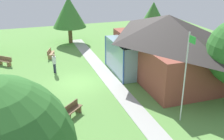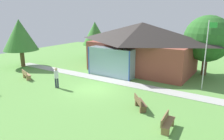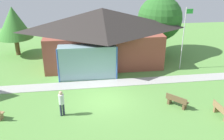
{
  "view_description": "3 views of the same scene",
  "coord_description": "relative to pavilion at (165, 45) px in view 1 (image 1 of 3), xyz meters",
  "views": [
    {
      "loc": [
        19.41,
        -3.7,
        9.0
      ],
      "look_at": [
        0.77,
        2.52,
        1.11
      ],
      "focal_mm": 42.81,
      "sensor_mm": 36.0,
      "label": 1
    },
    {
      "loc": [
        10.25,
        -13.06,
        6.01
      ],
      "look_at": [
        0.66,
        1.47,
        1.39
      ],
      "focal_mm": 33.98,
      "sensor_mm": 36.0,
      "label": 2
    },
    {
      "loc": [
        -1.4,
        -15.43,
        9.12
      ],
      "look_at": [
        0.81,
        2.27,
        1.29
      ],
      "focal_mm": 40.32,
      "sensor_mm": 36.0,
      "label": 3
    }
  ],
  "objects": [
    {
      "name": "bench_mid_right",
      "position": [
        4.27,
        -8.7,
        -2.28
      ],
      "size": [
        1.34,
        1.4,
        0.84
      ],
      "rotation": [
        0.0,
        0.0,
        5.46
      ],
      "color": "brown",
      "rests_on": "ground_plane"
    },
    {
      "name": "footpath",
      "position": [
        -0.48,
        -4.73,
        -2.67
      ],
      "size": [
        25.93,
        1.65,
        0.03
      ],
      "primitive_type": "cube",
      "rotation": [
        0.0,
        0.0,
        0.01
      ],
      "color": "#ADADA8",
      "rests_on": "ground_plane"
    },
    {
      "name": "visitor_strolling_lawn",
      "position": [
        -3.33,
        -8.83,
        -1.66
      ],
      "size": [
        0.34,
        0.34,
        1.74
      ],
      "rotation": [
        0.0,
        0.0,
        3.61
      ],
      "color": "#2D3347",
      "rests_on": "ground_plane"
    },
    {
      "name": "bench_front_left",
      "position": [
        -6.66,
        -13.08,
        -2.28
      ],
      "size": [
        1.33,
        1.41,
        0.84
      ],
      "rotation": [
        0.0,
        0.0,
        3.97
      ],
      "color": "olive",
      "rests_on": "ground_plane"
    },
    {
      "name": "bench_mid_left",
      "position": [
        -7.66,
        -8.71,
        -2.28
      ],
      "size": [
        1.56,
        0.92,
        0.84
      ],
      "rotation": [
        0.0,
        0.0,
        5.94
      ],
      "color": "#9E7A51",
      "rests_on": "ground_plane"
    },
    {
      "name": "bench_lawn_far_right",
      "position": [
        6.63,
        -10.22,
        -2.28
      ],
      "size": [
        0.58,
        1.53,
        0.84
      ],
      "rotation": [
        0.0,
        0.0,
        4.81
      ],
      "color": "olive",
      "rests_on": "ground_plane"
    },
    {
      "name": "tree_west_hedge",
      "position": [
        -12.4,
        -5.79,
        0.99
      ],
      "size": [
        3.91,
        3.91,
        5.45
      ],
      "color": "brown",
      "rests_on": "ground_plane"
    },
    {
      "name": "pavilion",
      "position": [
        0.0,
        0.0,
        0.0
      ],
      "size": [
        11.45,
        7.63,
        5.17
      ],
      "color": "brown",
      "rests_on": "ground_plane"
    },
    {
      "name": "flagpole",
      "position": [
        6.9,
        -2.5,
        0.38
      ],
      "size": [
        0.64,
        0.08,
        5.54
      ],
      "color": "silver",
      "rests_on": "ground_plane"
    },
    {
      "name": "ground_plane",
      "position": [
        -0.48,
        -7.26,
        -2.68
      ],
      "size": [
        44.0,
        44.0,
        0.0
      ],
      "primitive_type": "plane",
      "color": "#609947"
    },
    {
      "name": "tree_behind_pavilion_left",
      "position": [
        -8.56,
        3.18,
        0.69
      ],
      "size": [
        3.51,
        3.51,
        4.97
      ],
      "color": "brown",
      "rests_on": "ground_plane"
    }
  ]
}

